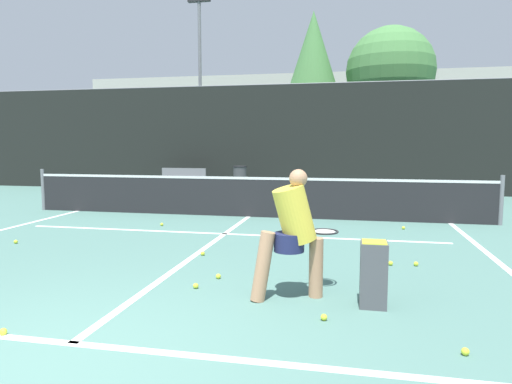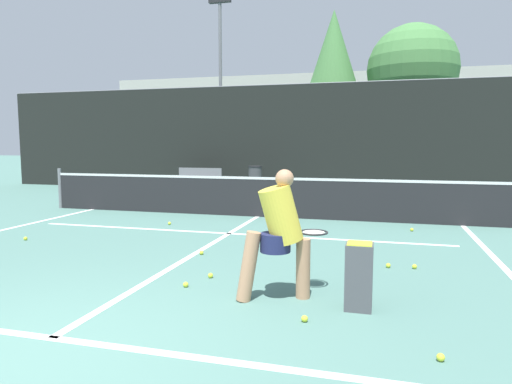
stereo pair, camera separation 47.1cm
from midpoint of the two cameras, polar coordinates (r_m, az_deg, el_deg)
name	(u,v)px [view 1 (the left image)]	position (r m, az deg, el deg)	size (l,w,h in m)	color
ground_plane	(38,368)	(4.26, -28.61, -18.79)	(100.00, 100.00, 0.00)	#4C756B
court_baseline_near	(72,343)	(4.57, -24.90, -16.83)	(11.00, 0.10, 0.01)	white
court_service_line	(225,234)	(8.85, -5.47, -5.23)	(8.25, 0.10, 0.01)	white
court_center_mark	(201,251)	(7.54, -8.66, -7.27)	(0.10, 7.04, 0.01)	white
court_sideline_right	(503,266)	(7.35, 26.89, -8.24)	(0.10, 8.04, 0.01)	white
net	(249,195)	(10.78, -2.18, -0.43)	(11.09, 0.09, 1.07)	slate
fence_back	(284,138)	(16.34, 2.68, 6.70)	(24.00, 0.06, 3.82)	black
player_practicing	(293,230)	(5.08, 1.98, -4.82)	(1.02, 0.92, 1.47)	tan
tennis_ball_scattered_0	(16,242)	(9.12, -29.16, -5.46)	(0.07, 0.07, 0.07)	#D1E033
tennis_ball_scattered_1	(162,224)	(9.90, -13.04, -3.97)	(0.07, 0.07, 0.07)	#D1E033
tennis_ball_scattered_2	(416,264)	(6.87, 17.52, -8.57)	(0.07, 0.07, 0.07)	#D1E033
tennis_ball_scattered_3	(203,253)	(7.23, -8.55, -7.62)	(0.07, 0.07, 0.07)	#D1E033
tennis_ball_scattered_4	(403,228)	(9.66, 16.64, -4.32)	(0.07, 0.07, 0.07)	#D1E033
tennis_ball_scattered_5	(324,317)	(4.68, 5.55, -15.35)	(0.07, 0.07, 0.07)	#D1E033
tennis_ball_scattered_6	(3,332)	(5.03, -31.51, -14.69)	(0.07, 0.07, 0.07)	#D1E033
tennis_ball_scattered_7	(391,263)	(6.80, 14.57, -8.63)	(0.07, 0.07, 0.07)	#D1E033
tennis_ball_scattered_8	(218,276)	(6.02, -7.01, -10.43)	(0.07, 0.07, 0.07)	#D1E033
tennis_ball_scattered_9	(196,286)	(5.68, -9.95, -11.50)	(0.07, 0.07, 0.07)	#D1E033
tennis_ball_scattered_11	(465,351)	(4.25, 21.71, -18.08)	(0.07, 0.07, 0.07)	#D1E033
ball_hopper	(373,272)	(5.03, 11.86, -9.84)	(0.28, 0.28, 0.71)	#4C4C51
courtside_bench	(183,179)	(16.29, -9.96, 1.56)	(1.64, 0.40, 0.86)	slate
trash_bin	(240,180)	(15.57, -2.89, 1.50)	(0.47, 0.47, 0.97)	#3F3F42
parked_car	(415,170)	(20.38, 18.60, 2.66)	(1.68, 4.23, 1.47)	silver
floodlight_mast	(200,64)	(23.33, -7.63, 15.62)	(1.10, 0.24, 8.88)	slate
tree_west	(390,71)	(22.09, 15.85, 14.30)	(3.96, 3.96, 6.96)	brown
tree_mid	(313,62)	(22.23, 6.54, 15.88)	(2.93, 2.93, 7.83)	brown
building_far	(320,121)	(34.96, 7.59, 8.81)	(36.00, 2.40, 6.81)	#B2ADA3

